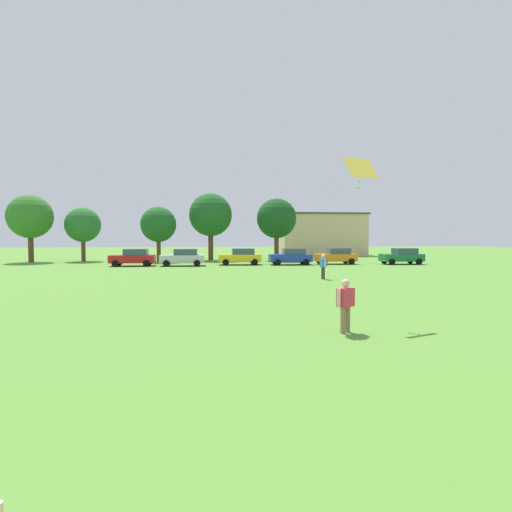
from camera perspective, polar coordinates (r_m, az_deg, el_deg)
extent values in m
plane|color=#568C33|center=(30.95, -10.11, -2.64)|extent=(160.00, 160.00, 0.00)
cylinder|color=#8C7259|center=(12.47, 12.29, -8.93)|extent=(0.15, 0.15, 0.80)
cylinder|color=#8C7259|center=(12.66, 12.95, -8.76)|extent=(0.15, 0.15, 0.80)
cube|color=#D8334C|center=(12.44, 12.66, -5.76)|extent=(0.61, 0.55, 0.57)
cylinder|color=beige|center=(12.18, 11.73, -5.85)|extent=(0.12, 0.12, 0.53)
cylinder|color=beige|center=(12.70, 13.55, -5.51)|extent=(0.12, 0.12, 0.53)
sphere|color=beige|center=(12.39, 12.68, -3.80)|extent=(0.25, 0.25, 0.25)
cylinder|color=#3F3833|center=(27.76, 9.46, -2.40)|extent=(0.16, 0.16, 0.83)
cylinder|color=#3F3833|center=(27.53, 9.65, -2.45)|extent=(0.16, 0.16, 0.83)
cube|color=#337FCC|center=(27.59, 9.56, -0.96)|extent=(0.36, 0.58, 0.59)
cylinder|color=beige|center=(27.90, 9.31, -0.88)|extent=(0.12, 0.12, 0.55)
cylinder|color=beige|center=(27.27, 9.82, -0.97)|extent=(0.12, 0.12, 0.55)
sphere|color=beige|center=(27.56, 9.57, -0.04)|extent=(0.26, 0.26, 0.26)
cube|color=yellow|center=(14.82, 14.68, 12.08)|extent=(1.32, 0.92, 0.76)
sphere|color=#8CD859|center=(14.78, 14.67, 11.12)|extent=(0.10, 0.10, 0.10)
sphere|color=#8CD859|center=(14.73, 14.47, 10.29)|extent=(0.10, 0.10, 0.10)
sphere|color=#8CD859|center=(14.68, 14.28, 9.45)|extent=(0.10, 0.10, 0.10)
cube|color=red|center=(41.15, -17.21, -0.40)|extent=(4.30, 1.80, 0.76)
cube|color=#334756|center=(41.06, -16.75, 0.55)|extent=(2.24, 1.58, 0.60)
cylinder|color=black|center=(40.58, -19.46, -1.01)|extent=(0.64, 0.22, 0.64)
cylinder|color=black|center=(42.34, -18.92, -0.85)|extent=(0.64, 0.22, 0.64)
cylinder|color=black|center=(40.04, -15.37, -1.00)|extent=(0.64, 0.22, 0.64)
cylinder|color=black|center=(41.82, -15.00, -0.84)|extent=(0.64, 0.22, 0.64)
cube|color=silver|center=(40.12, -10.48, -0.40)|extent=(4.30, 1.80, 0.76)
cube|color=#334756|center=(40.07, -9.99, 0.57)|extent=(2.24, 1.58, 0.60)
cylinder|color=black|center=(39.37, -12.68, -1.04)|extent=(0.64, 0.22, 0.64)
cylinder|color=black|center=(41.16, -12.42, -0.87)|extent=(0.64, 0.22, 0.64)
cylinder|color=black|center=(39.18, -8.42, -1.02)|extent=(0.64, 0.22, 0.64)
cylinder|color=black|center=(40.97, -8.35, -0.85)|extent=(0.64, 0.22, 0.64)
cube|color=yellow|center=(41.05, -2.36, -0.28)|extent=(4.30, 1.80, 0.76)
cube|color=#334756|center=(41.05, -1.88, 0.67)|extent=(2.24, 1.58, 0.60)
cylinder|color=black|center=(40.09, -4.34, -0.91)|extent=(0.64, 0.22, 0.64)
cylinder|color=black|center=(41.88, -4.45, -0.75)|extent=(0.64, 0.22, 0.64)
cylinder|color=black|center=(40.32, -0.18, -0.88)|extent=(0.64, 0.22, 0.64)
cylinder|color=black|center=(42.11, -0.47, -0.72)|extent=(0.64, 0.22, 0.64)
cube|color=#1E38AD|center=(41.22, 4.91, -0.28)|extent=(4.30, 1.80, 0.76)
cube|color=#334756|center=(41.26, 5.38, 0.67)|extent=(2.24, 1.58, 0.60)
cylinder|color=black|center=(40.09, 3.12, -0.90)|extent=(0.64, 0.22, 0.64)
cylinder|color=black|center=(41.86, 2.70, -0.74)|extent=(0.64, 0.22, 0.64)
cylinder|color=black|center=(40.69, 7.18, -0.87)|extent=(0.64, 0.22, 0.64)
cylinder|color=black|center=(42.44, 6.60, -0.71)|extent=(0.64, 0.22, 0.64)
cube|color=orange|center=(42.86, 11.23, -0.20)|extent=(4.30, 1.80, 0.76)
cube|color=#334756|center=(42.94, 11.68, 0.71)|extent=(2.24, 1.58, 0.60)
cylinder|color=black|center=(41.59, 9.69, -0.80)|extent=(0.64, 0.22, 0.64)
cylinder|color=black|center=(43.32, 9.02, -0.66)|extent=(0.64, 0.22, 0.64)
cylinder|color=black|center=(42.51, 13.48, -0.76)|extent=(0.64, 0.22, 0.64)
cylinder|color=black|center=(44.20, 12.67, -0.62)|extent=(0.64, 0.22, 0.64)
cube|color=#196B38|center=(44.58, 20.03, -0.20)|extent=(4.30, 1.80, 0.76)
cube|color=#334756|center=(44.71, 20.44, 0.67)|extent=(2.24, 1.58, 0.60)
cylinder|color=black|center=(43.15, 18.83, -0.79)|extent=(0.64, 0.22, 0.64)
cylinder|color=black|center=(44.77, 17.84, -0.64)|extent=(0.64, 0.22, 0.64)
cylinder|color=black|center=(44.49, 22.23, -0.74)|extent=(0.64, 0.22, 0.64)
cylinder|color=black|center=(46.07, 21.15, -0.60)|extent=(0.64, 0.22, 0.64)
cylinder|color=brown|center=(51.70, -29.44, 0.93)|extent=(0.57, 0.57, 3.08)
sphere|color=#337528|center=(51.73, -29.54, 4.92)|extent=(4.86, 4.86, 4.86)
cylinder|color=brown|center=(51.00, -23.40, 0.74)|extent=(0.47, 0.47, 2.56)
sphere|color=#286B2D|center=(50.99, -23.47, 4.11)|extent=(4.04, 4.04, 4.04)
cylinder|color=brown|center=(47.32, -13.71, 0.76)|extent=(0.47, 0.47, 2.57)
sphere|color=#1E5B23|center=(47.31, -13.76, 4.40)|extent=(4.05, 4.05, 4.05)
cylinder|color=brown|center=(49.44, -6.48, 1.35)|extent=(0.61, 0.61, 3.33)
sphere|color=#1E5B23|center=(49.49, -6.50, 5.86)|extent=(5.25, 5.25, 5.25)
cylinder|color=brown|center=(48.66, 2.94, 1.18)|extent=(0.56, 0.56, 3.05)
sphere|color=#194C1E|center=(48.69, 2.95, 5.39)|extent=(4.82, 4.82, 4.82)
cube|color=beige|center=(62.55, 9.22, 2.95)|extent=(12.67, 6.76, 6.21)
cube|color=#4C4742|center=(62.65, 9.24, 5.90)|extent=(13.18, 7.03, 0.24)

